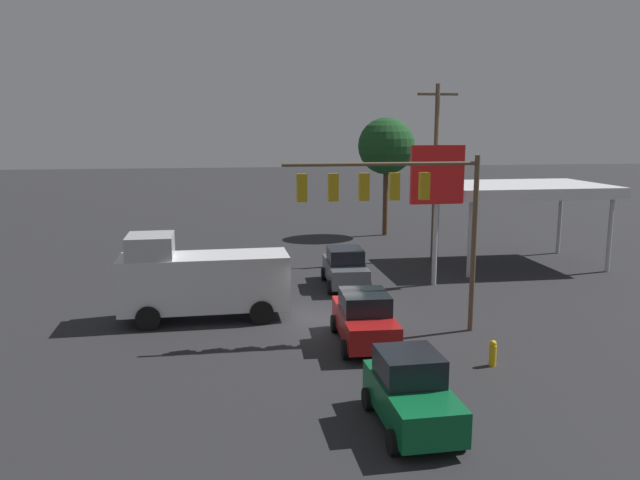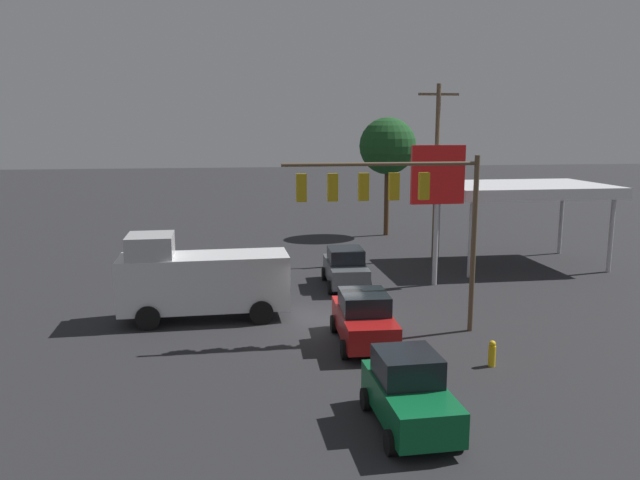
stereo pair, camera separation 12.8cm
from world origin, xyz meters
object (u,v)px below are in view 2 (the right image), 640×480
utility_pole (436,168)px  hatchback_crossing (409,393)px  delivery_truck (200,279)px  fire_hydrant (492,353)px  traffic_signal_assembly (394,199)px  street_tree (388,146)px  sedan_waiting (345,268)px  price_sign (438,182)px  sedan_far (364,318)px

utility_pole → hatchback_crossing: (7.63, 20.46, -4.47)m
delivery_truck → fire_hydrant: bearing=144.2°
delivery_truck → traffic_signal_assembly: bearing=155.8°
hatchback_crossing → street_tree: 30.37m
utility_pole → hatchback_crossing: size_ratio=2.68×
sedan_waiting → street_tree: size_ratio=0.53×
traffic_signal_assembly → price_sign: size_ratio=1.06×
street_tree → fire_hydrant: (2.98, 25.37, -6.01)m
price_sign → hatchback_crossing: (5.62, 14.41, -4.22)m
sedan_far → fire_hydrant: size_ratio=5.08×
sedan_waiting → sedan_far: size_ratio=1.00×
hatchback_crossing → sedan_far: hatchback_crossing is taller
utility_pole → sedan_waiting: bearing=41.3°
delivery_truck → fire_hydrant: (-9.71, 6.73, -1.26)m
price_sign → delivery_truck: (11.38, 4.00, -3.47)m
price_sign → street_tree: street_tree is taller
traffic_signal_assembly → sedan_waiting: traffic_signal_assembly is taller
traffic_signal_assembly → street_tree: size_ratio=0.87×
price_sign → sedan_far: size_ratio=1.55×
price_sign → sedan_waiting: bearing=-4.2°
street_tree → sedan_far: bearing=73.5°
delivery_truck → street_tree: 23.04m
traffic_signal_assembly → hatchback_crossing: bearing=78.4°
sedan_waiting → sedan_far: (0.91, 8.29, 0.00)m
utility_pole → sedan_waiting: size_ratio=2.29×
traffic_signal_assembly → sedan_waiting: (0.37, -7.43, -4.25)m
sedan_far → delivery_truck: delivery_truck is taller
price_sign → sedan_waiting: (4.49, -0.33, -4.21)m
traffic_signal_assembly → utility_pole: size_ratio=0.72×
price_sign → sedan_waiting: size_ratio=1.55×
traffic_signal_assembly → sedan_waiting: bearing=-87.2°
traffic_signal_assembly → price_sign: bearing=-120.1°
hatchback_crossing → delivery_truck: (5.76, -10.41, 0.75)m
utility_pole → delivery_truck: size_ratio=1.50×
traffic_signal_assembly → sedan_waiting: size_ratio=1.65×
sedan_waiting → delivery_truck: delivery_truck is taller
price_sign → hatchback_crossing: price_sign is taller
utility_pole → price_sign: utility_pole is taller
price_sign → delivery_truck: 12.56m
traffic_signal_assembly → fire_hydrant: 6.47m
fire_hydrant → street_tree: bearing=-96.7°
sedan_waiting → traffic_signal_assembly: bearing=6.0°
traffic_signal_assembly → delivery_truck: traffic_signal_assembly is taller
sedan_waiting → fire_hydrant: 11.43m
traffic_signal_assembly → delivery_truck: 8.64m
traffic_signal_assembly → price_sign: (-4.12, -7.11, -0.04)m
traffic_signal_assembly → street_tree: (-5.42, -21.74, 1.24)m
utility_pole → price_sign: (2.01, 6.04, -0.26)m
price_sign → utility_pole: bearing=-108.4°
traffic_signal_assembly → utility_pole: 14.51m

